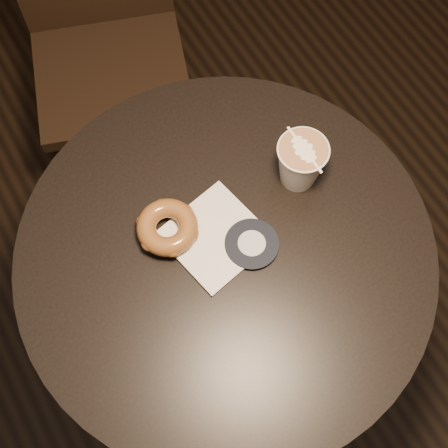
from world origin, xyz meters
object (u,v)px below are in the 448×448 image
(doughnut, at_px, (167,227))
(latte_cup, at_px, (300,163))
(chair, at_px, (100,18))
(pastry_bag, at_px, (216,237))
(cafe_table, at_px, (225,288))

(doughnut, bearing_deg, latte_cup, -4.99)
(chair, bearing_deg, latte_cup, -63.23)
(pastry_bag, bearing_deg, doughnut, 131.48)
(cafe_table, relative_size, doughnut, 7.36)
(pastry_bag, bearing_deg, latte_cup, -3.09)
(cafe_table, xyz_separation_m, latte_cup, (0.18, 0.05, 0.25))
(pastry_bag, distance_m, doughnut, 0.08)
(cafe_table, relative_size, latte_cup, 7.81)
(latte_cup, bearing_deg, pastry_bag, -171.60)
(cafe_table, distance_m, pastry_bag, 0.21)
(pastry_bag, height_order, doughnut, doughnut)
(pastry_bag, xyz_separation_m, latte_cup, (0.18, 0.03, 0.04))
(pastry_bag, distance_m, latte_cup, 0.19)
(chair, relative_size, latte_cup, 9.85)
(doughnut, xyz_separation_m, latte_cup, (0.24, -0.02, 0.02))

